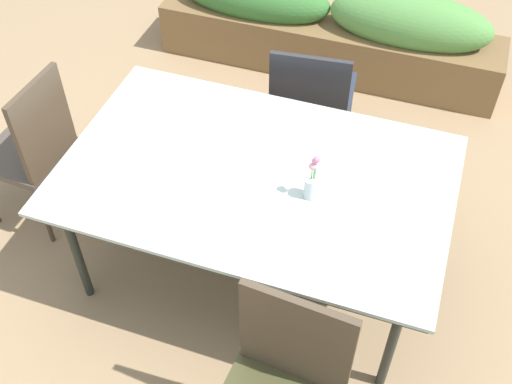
{
  "coord_description": "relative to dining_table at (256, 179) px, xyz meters",
  "views": [
    {
      "loc": [
        0.78,
        -2.06,
        2.91
      ],
      "look_at": [
        0.09,
        -0.05,
        0.62
      ],
      "focal_mm": 44.39,
      "sensor_mm": 36.0,
      "label": 1
    }
  ],
  "objects": [
    {
      "name": "chair_end_left",
      "position": [
        -1.29,
        -0.0,
        -0.16
      ],
      "size": [
        0.45,
        0.45,
        1.0
      ],
      "rotation": [
        0.0,
        0.0,
        1.51
      ],
      "color": "#4D433C",
      "rests_on": "ground"
    },
    {
      "name": "planter_box",
      "position": [
        -0.1,
        1.97,
        -0.38
      ],
      "size": [
        2.52,
        0.45,
        0.71
      ],
      "color": "brown",
      "rests_on": "ground"
    },
    {
      "name": "flower_vase",
      "position": [
        0.29,
        -0.06,
        0.13
      ],
      "size": [
        0.06,
        0.06,
        0.25
      ],
      "color": "silver",
      "rests_on": "dining_table"
    },
    {
      "name": "dining_table",
      "position": [
        0.0,
        0.0,
        0.0
      ],
      "size": [
        1.87,
        1.18,
        0.75
      ],
      "color": "#B2C6C1",
      "rests_on": "ground"
    },
    {
      "name": "ground_plane",
      "position": [
        -0.09,
        0.05,
        -0.71
      ],
      "size": [
        12.0,
        12.0,
        0.0
      ],
      "primitive_type": "plane",
      "color": "#9E7F5B"
    },
    {
      "name": "chair_far_side",
      "position": [
        0.03,
        0.95,
        -0.18
      ],
      "size": [
        0.53,
        0.53,
        0.9
      ],
      "rotation": [
        0.0,
        0.0,
        0.1
      ],
      "color": "#293141",
      "rests_on": "ground"
    }
  ]
}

